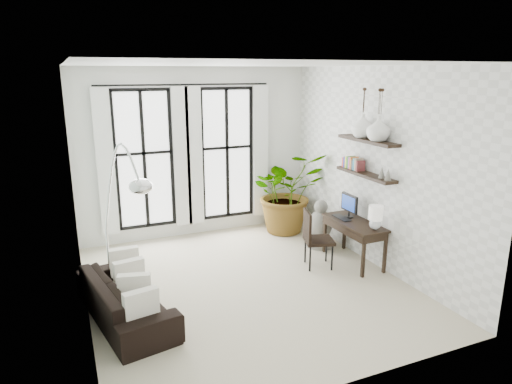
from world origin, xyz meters
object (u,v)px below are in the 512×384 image
sofa (125,298)px  buddha (320,227)px  plant (287,192)px  desk_chair (314,235)px  arc_lamp (121,183)px  desk (356,225)px

sofa → buddha: buddha is taller
sofa → buddha: (3.62, 1.20, 0.09)m
plant → desk_chair: (-0.39, -1.73, -0.27)m
buddha → arc_lamp: bearing=-167.4°
arc_lamp → buddha: (3.52, 0.78, -1.35)m
arc_lamp → buddha: arc_lamp is taller
plant → desk: (0.31, -1.89, -0.13)m
buddha → desk_chair: bearing=-127.7°
desk_chair → buddha: bearing=69.3°
desk → buddha: (-0.12, 0.90, -0.32)m
plant → desk: size_ratio=1.34×
arc_lamp → buddha: size_ratio=2.55×
desk → desk_chair: (-0.70, 0.17, -0.14)m
sofa → desk_chair: size_ratio=2.04×
desk → arc_lamp: size_ratio=0.54×
desk → buddha: bearing=97.9°
sofa → desk: size_ratio=1.60×
desk → desk_chair: size_ratio=1.28×
desk_chair → plant: bearing=94.2°
desk → arc_lamp: (-3.64, 0.12, 1.03)m
desk_chair → arc_lamp: bearing=-162.2°
sofa → desk_chair: 3.10m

